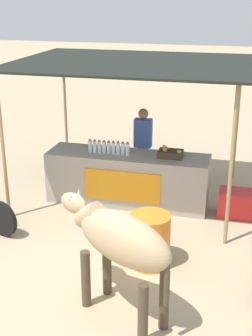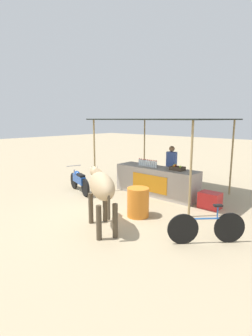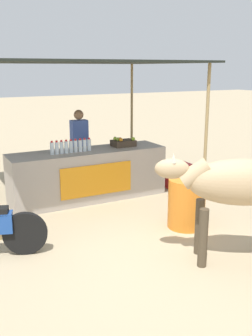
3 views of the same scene
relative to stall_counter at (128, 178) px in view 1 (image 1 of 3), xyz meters
The scene contains 9 objects.
ground_plane 2.25m from the stall_counter, 90.00° to the right, with size 60.00×60.00×0.00m, color tan.
stall_counter is the anchor object (origin of this frame).
stall_awning 2.04m from the stall_counter, 90.00° to the left, with size 4.20×3.20×2.60m.
water_bottle_row 0.69m from the stall_counter, behind, with size 0.79×0.07×0.25m.
fruit_crate 0.95m from the stall_counter, ahead, with size 0.44×0.32×0.18m.
vendor_behind_counter 0.85m from the stall_counter, 80.82° to the left, with size 0.34×0.22×1.65m.
cooler_box 2.02m from the stall_counter, ahead, with size 0.60×0.44×0.48m, color red.
water_barrel 2.19m from the stall_counter, 67.33° to the right, with size 0.59×0.59×0.79m, color orange.
cow 3.35m from the stall_counter, 77.47° to the right, with size 1.75×1.24×1.44m.
Camera 1 is at (1.98, -5.69, 3.78)m, focal length 50.00 mm.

